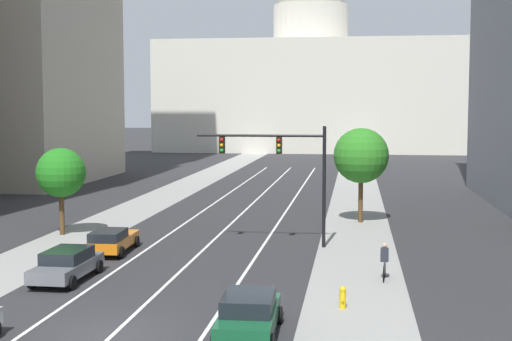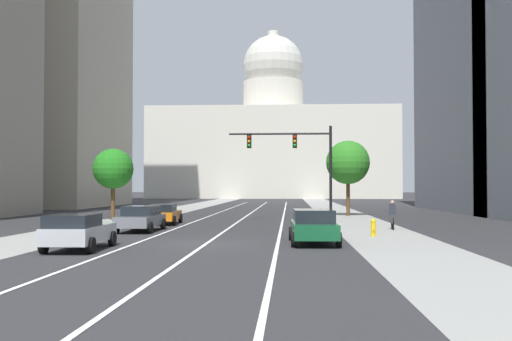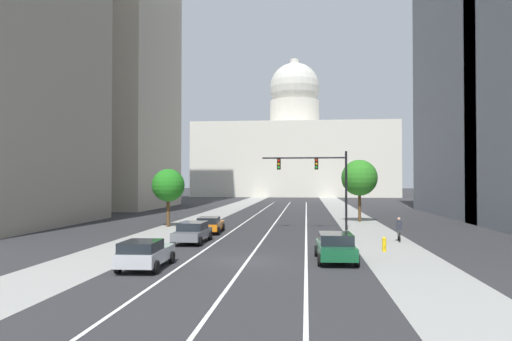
{
  "view_description": "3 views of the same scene",
  "coord_description": "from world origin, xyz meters",
  "px_view_note": "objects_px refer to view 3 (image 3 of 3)",
  "views": [
    {
      "loc": [
        8.35,
        -24.09,
        8.0
      ],
      "look_at": [
        1.57,
        25.19,
        3.59
      ],
      "focal_mm": 50.77,
      "sensor_mm": 36.0,
      "label": 1
    },
    {
      "loc": [
        3.69,
        -26.68,
        2.55
      ],
      "look_at": [
        0.97,
        22.14,
        3.84
      ],
      "focal_mm": 42.31,
      "sensor_mm": 36.0,
      "label": 2
    },
    {
      "loc": [
        3.19,
        -26.66,
        4.4
      ],
      "look_at": [
        -2.23,
        26.21,
        5.42
      ],
      "focal_mm": 34.53,
      "sensor_mm": 36.0,
      "label": 3
    }
  ],
  "objects_px": {
    "street_tree_far_right": "(359,178)",
    "car_gray": "(193,232)",
    "car_orange": "(210,224)",
    "car_green": "(336,247)",
    "traffic_signal_mast": "(320,174)",
    "street_tree_mid_left": "(168,185)",
    "cyclist": "(399,230)",
    "car_silver": "(145,253)",
    "fire_hydrant": "(384,244)",
    "capitol_building": "(295,152)"
  },
  "relations": [
    {
      "from": "capitol_building",
      "to": "car_orange",
      "type": "distance_m",
      "value": 97.49
    },
    {
      "from": "car_silver",
      "to": "traffic_signal_mast",
      "type": "xyz_separation_m",
      "value": [
        9.11,
        19.65,
        4.13
      ]
    },
    {
      "from": "capitol_building",
      "to": "fire_hydrant",
      "type": "bearing_deg",
      "value": -85.72
    },
    {
      "from": "fire_hydrant",
      "to": "street_tree_far_right",
      "type": "xyz_separation_m",
      "value": [
        0.83,
        21.76,
        4.16
      ]
    },
    {
      "from": "fire_hydrant",
      "to": "cyclist",
      "type": "distance_m",
      "value": 5.43
    },
    {
      "from": "car_orange",
      "to": "cyclist",
      "type": "distance_m",
      "value": 15.07
    },
    {
      "from": "car_gray",
      "to": "car_silver",
      "type": "bearing_deg",
      "value": -179.45
    },
    {
      "from": "fire_hydrant",
      "to": "car_orange",
      "type": "bearing_deg",
      "value": 143.93
    },
    {
      "from": "car_silver",
      "to": "cyclist",
      "type": "xyz_separation_m",
      "value": [
        14.5,
        12.3,
        0.08
      ]
    },
    {
      "from": "cyclist",
      "to": "car_silver",
      "type": "bearing_deg",
      "value": 135.44
    },
    {
      "from": "car_silver",
      "to": "street_tree_far_right",
      "type": "bearing_deg",
      "value": -26.42
    },
    {
      "from": "car_orange",
      "to": "street_tree_far_right",
      "type": "relative_size",
      "value": 0.72
    },
    {
      "from": "traffic_signal_mast",
      "to": "street_tree_mid_left",
      "type": "bearing_deg",
      "value": 172.49
    },
    {
      "from": "car_orange",
      "to": "cyclist",
      "type": "bearing_deg",
      "value": -108.47
    },
    {
      "from": "car_orange",
      "to": "traffic_signal_mast",
      "type": "bearing_deg",
      "value": -73.06
    },
    {
      "from": "car_gray",
      "to": "traffic_signal_mast",
      "type": "height_order",
      "value": "traffic_signal_mast"
    },
    {
      "from": "traffic_signal_mast",
      "to": "cyclist",
      "type": "relative_size",
      "value": 4.31
    },
    {
      "from": "car_silver",
      "to": "fire_hydrant",
      "type": "height_order",
      "value": "car_silver"
    },
    {
      "from": "car_orange",
      "to": "car_green",
      "type": "bearing_deg",
      "value": -146.8
    },
    {
      "from": "car_orange",
      "to": "fire_hydrant",
      "type": "bearing_deg",
      "value": -128.64
    },
    {
      "from": "street_tree_far_right",
      "to": "car_gray",
      "type": "bearing_deg",
      "value": -125.74
    },
    {
      "from": "cyclist",
      "to": "street_tree_far_right",
      "type": "height_order",
      "value": "street_tree_far_right"
    },
    {
      "from": "traffic_signal_mast",
      "to": "street_tree_far_right",
      "type": "height_order",
      "value": "traffic_signal_mast"
    },
    {
      "from": "car_green",
      "to": "cyclist",
      "type": "relative_size",
      "value": 2.79
    },
    {
      "from": "car_silver",
      "to": "car_gray",
      "type": "height_order",
      "value": "car_silver"
    },
    {
      "from": "traffic_signal_mast",
      "to": "street_tree_far_right",
      "type": "bearing_deg",
      "value": 64.73
    },
    {
      "from": "street_tree_mid_left",
      "to": "car_green",
      "type": "bearing_deg",
      "value": -51.55
    },
    {
      "from": "car_gray",
      "to": "cyclist",
      "type": "distance_m",
      "value": 14.66
    },
    {
      "from": "car_orange",
      "to": "cyclist",
      "type": "xyz_separation_m",
      "value": [
        14.49,
        -4.13,
        0.12
      ]
    },
    {
      "from": "car_green",
      "to": "car_gray",
      "type": "bearing_deg",
      "value": 52.14
    },
    {
      "from": "traffic_signal_mast",
      "to": "car_green",
      "type": "bearing_deg",
      "value": -88.65
    },
    {
      "from": "car_green",
      "to": "fire_hydrant",
      "type": "bearing_deg",
      "value": -40.68
    },
    {
      "from": "fire_hydrant",
      "to": "street_tree_mid_left",
      "type": "height_order",
      "value": "street_tree_mid_left"
    },
    {
      "from": "car_gray",
      "to": "traffic_signal_mast",
      "type": "xyz_separation_m",
      "value": [
        9.11,
        9.46,
        4.14
      ]
    },
    {
      "from": "car_green",
      "to": "fire_hydrant",
      "type": "height_order",
      "value": "car_green"
    },
    {
      "from": "car_green",
      "to": "car_gray",
      "type": "distance_m",
      "value": 11.76
    },
    {
      "from": "traffic_signal_mast",
      "to": "street_tree_mid_left",
      "type": "xyz_separation_m",
      "value": [
        -14.11,
        1.86,
        -1.02
      ]
    },
    {
      "from": "capitol_building",
      "to": "fire_hydrant",
      "type": "xyz_separation_m",
      "value": [
        7.93,
        -105.94,
        -11.61
      ]
    },
    {
      "from": "street_tree_mid_left",
      "to": "street_tree_far_right",
      "type": "bearing_deg",
      "value": 21.93
    },
    {
      "from": "car_gray",
      "to": "fire_hydrant",
      "type": "bearing_deg",
      "value": -102.75
    },
    {
      "from": "fire_hydrant",
      "to": "street_tree_mid_left",
      "type": "xyz_separation_m",
      "value": [
        -17.67,
        14.31,
        3.42
      ]
    },
    {
      "from": "cyclist",
      "to": "street_tree_far_right",
      "type": "xyz_separation_m",
      "value": [
        -1.0,
        16.66,
        3.77
      ]
    },
    {
      "from": "capitol_building",
      "to": "street_tree_mid_left",
      "type": "bearing_deg",
      "value": -96.07
    },
    {
      "from": "car_orange",
      "to": "cyclist",
      "type": "height_order",
      "value": "cyclist"
    },
    {
      "from": "cyclist",
      "to": "car_gray",
      "type": "bearing_deg",
      "value": 103.4
    },
    {
      "from": "car_orange",
      "to": "fire_hydrant",
      "type": "relative_size",
      "value": 5.2
    },
    {
      "from": "fire_hydrant",
      "to": "car_silver",
      "type": "bearing_deg",
      "value": -150.4
    },
    {
      "from": "car_orange",
      "to": "traffic_signal_mast",
      "type": "height_order",
      "value": "traffic_signal_mast"
    },
    {
      "from": "car_gray",
      "to": "car_orange",
      "type": "xyz_separation_m",
      "value": [
        0.01,
        6.24,
        -0.03
      ]
    },
    {
      "from": "cyclist",
      "to": "car_green",
      "type": "bearing_deg",
      "value": 156.15
    }
  ]
}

